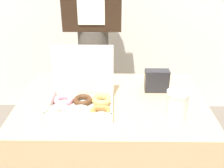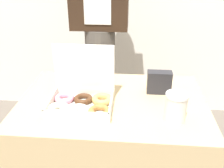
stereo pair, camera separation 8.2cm
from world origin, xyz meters
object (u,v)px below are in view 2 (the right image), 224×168
(napkin_holder, at_px, (159,82))
(person_customer, at_px, (100,20))
(coffee_cup, at_px, (176,107))
(donut_box, at_px, (82,99))

(napkin_holder, bearing_deg, person_customer, 128.62)
(coffee_cup, height_order, person_customer, person_customer)
(donut_box, distance_m, napkin_holder, 0.42)
(donut_box, height_order, napkin_holder, donut_box)
(donut_box, xyz_separation_m, napkin_holder, (0.38, 0.18, 0.02))
(napkin_holder, xyz_separation_m, person_customer, (-0.37, 0.47, 0.22))
(donut_box, bearing_deg, napkin_holder, 25.43)
(donut_box, height_order, person_customer, person_customer)
(donut_box, distance_m, person_customer, 0.69)
(coffee_cup, xyz_separation_m, napkin_holder, (-0.05, 0.26, -0.01))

